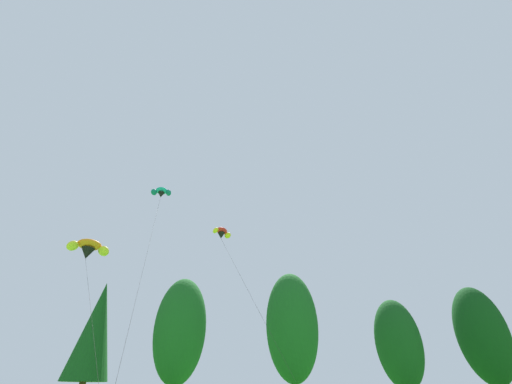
{
  "coord_description": "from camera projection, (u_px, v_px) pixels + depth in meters",
  "views": [
    {
      "loc": [
        0.99,
        3.87,
        2.5
      ],
      "look_at": [
        1.46,
        25.19,
        15.74
      ],
      "focal_mm": 22.73,
      "sensor_mm": 36.0,
      "label": 1
    }
  ],
  "objects": [
    {
      "name": "parafoil_kite_far_teal",
      "position": [
        161.0,
        193.0,
        41.6
      ],
      "size": [
        7.27,
        20.57,
        23.95
      ],
      "color": "teal"
    },
    {
      "name": "treeline_tree_g",
      "position": [
        482.0,
        334.0,
        37.9
      ],
      "size": [
        5.52,
        5.52,
        13.77
      ],
      "color": "#472D19",
      "rests_on": "ground_plane"
    },
    {
      "name": "treeline_tree_e",
      "position": [
        292.0,
        325.0,
        36.41
      ],
      "size": [
        5.8,
        5.8,
        14.8
      ],
      "color": "#472D19",
      "rests_on": "ground_plane"
    },
    {
      "name": "parafoil_kite_mid_red_yellow",
      "position": [
        222.0,
        233.0,
        32.14
      ],
      "size": [
        7.06,
        12.34,
        15.42
      ],
      "color": "red"
    },
    {
      "name": "treeline_tree_d",
      "position": [
        180.0,
        329.0,
        34.99
      ],
      "size": [
        5.52,
        5.52,
        13.78
      ],
      "color": "#472D19",
      "rests_on": "ground_plane"
    },
    {
      "name": "treeline_tree_f",
      "position": [
        398.0,
        343.0,
        37.23
      ],
      "size": [
        5.09,
        5.09,
        12.18
      ],
      "color": "#472D19",
      "rests_on": "ground_plane"
    },
    {
      "name": "parafoil_kite_high_orange",
      "position": [
        88.0,
        248.0,
        31.83
      ],
      "size": [
        12.31,
        16.19,
        14.33
      ],
      "color": "orange"
    },
    {
      "name": "treeline_tree_c",
      "position": [
        96.0,
        329.0,
        34.49
      ],
      "size": [
        4.5,
        4.5,
        13.2
      ],
      "color": "#472D19",
      "rests_on": "ground_plane"
    }
  ]
}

